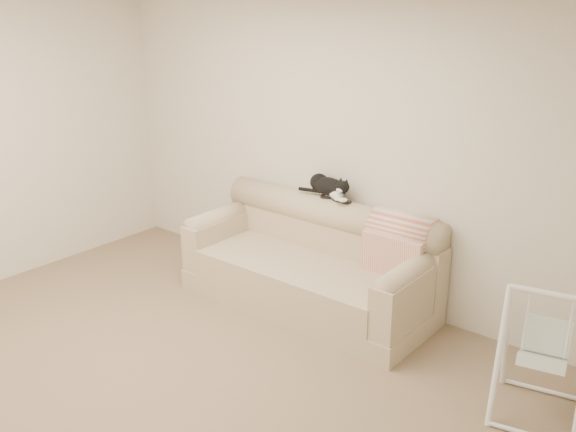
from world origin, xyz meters
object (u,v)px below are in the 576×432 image
object	(u,v)px
baby_swing	(543,354)
tuxedo_cat	(329,186)
remote_b	(342,201)
remote_a	(331,197)
sofa	(312,265)

from	to	relation	value
baby_swing	tuxedo_cat	bearing A→B (deg)	164.02
remote_b	tuxedo_cat	world-z (taller)	tuxedo_cat
remote_a	tuxedo_cat	world-z (taller)	tuxedo_cat
tuxedo_cat	baby_swing	distance (m)	2.26
sofa	tuxedo_cat	xyz separation A→B (m)	(-0.02, 0.25, 0.65)
remote_a	baby_swing	size ratio (longest dim) A/B	0.21
sofa	remote_a	size ratio (longest dim) A/B	11.81
remote_b	tuxedo_cat	size ratio (longest dim) A/B	0.32
tuxedo_cat	baby_swing	bearing A→B (deg)	-15.98
sofa	remote_a	world-z (taller)	remote_a
remote_a	tuxedo_cat	size ratio (longest dim) A/B	0.35
sofa	baby_swing	world-z (taller)	sofa
remote_a	tuxedo_cat	xyz separation A→B (m)	(-0.03, 0.00, 0.09)
tuxedo_cat	baby_swing	size ratio (longest dim) A/B	0.61
sofa	baby_swing	xyz separation A→B (m)	(2.08, -0.35, 0.09)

